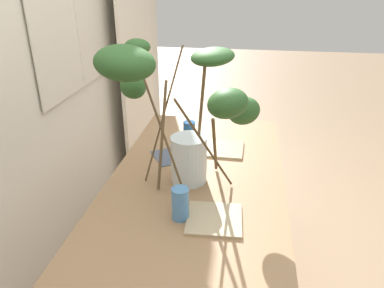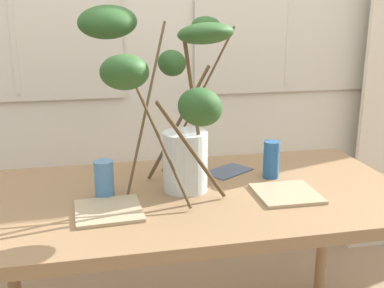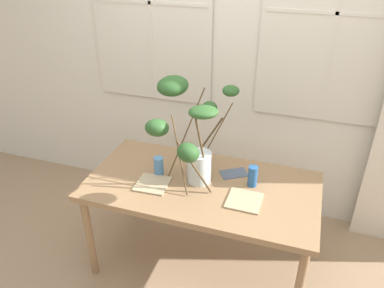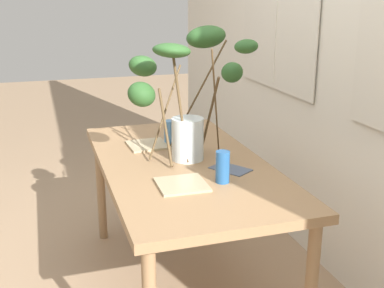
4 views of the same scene
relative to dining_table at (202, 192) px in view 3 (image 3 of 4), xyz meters
name	(u,v)px [view 3 (image 3 of 4)]	position (x,y,z in m)	size (l,w,h in m)	color
ground	(200,261)	(0.00, 0.00, -0.66)	(14.00, 14.00, 0.00)	#9E7F60
back_wall_with_windows	(236,52)	(0.00, 0.90, 0.72)	(5.35, 0.14, 2.73)	silver
dining_table	(202,192)	(0.00, 0.00, 0.00)	(1.54, 0.80, 0.73)	#93704C
vase_with_branches	(190,130)	(-0.10, 0.05, 0.43)	(0.60, 0.64, 0.66)	silver
drinking_glass_blue_left	(159,166)	(-0.32, 0.02, 0.13)	(0.07, 0.07, 0.13)	#4C84BC
drinking_glass_blue_right	(253,176)	(0.32, 0.09, 0.14)	(0.06, 0.06, 0.14)	#235693
plate_square_left	(152,184)	(-0.31, -0.11, 0.07)	(0.21, 0.21, 0.01)	tan
plate_square_right	(244,201)	(0.31, -0.10, 0.07)	(0.21, 0.21, 0.01)	tan
napkin_folded	(234,173)	(0.18, 0.19, 0.07)	(0.18, 0.11, 0.00)	#4C566B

